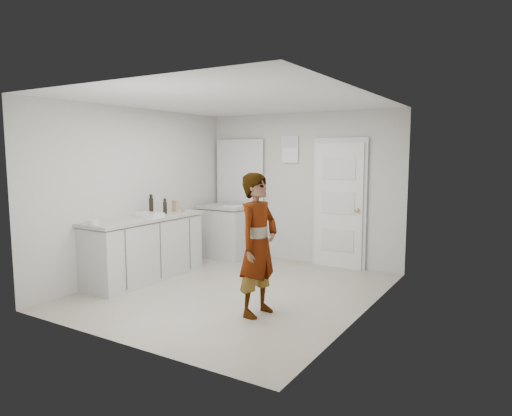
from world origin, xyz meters
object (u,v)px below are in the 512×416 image
Objects in this scene: person at (258,245)px; egg_bowl at (94,222)px; cake_mix_box at (175,206)px; oil_cruet_b at (151,204)px; spice_jar at (183,210)px; oil_cruet_a at (165,206)px; baking_dish at (149,215)px.

person reaches higher than egg_bowl.
cake_mix_box is 0.44m from oil_cruet_b.
cake_mix_box is 0.17m from spice_jar.
person reaches higher than cake_mix_box.
spice_jar is at bearing 70.59° from oil_cruet_a.
baking_dish is (0.07, -0.41, -0.08)m from oil_cruet_a.
spice_jar reaches higher than egg_bowl.
oil_cruet_b is at bearing -140.28° from oil_cruet_a.
egg_bowl is (-2.21, -0.45, 0.14)m from person.
spice_jar is at bearing 10.07° from cake_mix_box.
cake_mix_box is at bearing 68.58° from person.
cake_mix_box is 1.24× the size of egg_bowl.
oil_cruet_b reaches higher than egg_bowl.
cake_mix_box reaches higher than spice_jar.
egg_bowl is (-0.08, -1.25, -0.09)m from oil_cruet_a.
oil_cruet_a is 0.78× the size of oil_cruet_b.
oil_cruet_a is 1.25m from egg_bowl.
oil_cruet_a is (0.06, -0.30, 0.03)m from cake_mix_box.
person is 20.93× the size of spice_jar.
spice_jar is 0.32m from oil_cruet_a.
person is 2.31m from spice_jar.
baking_dish is at bearing 79.60° from egg_bowl.
oil_cruet_b reaches higher than cake_mix_box.
cake_mix_box reaches higher than egg_bowl.
person is 9.34× the size of cake_mix_box.
egg_bowl is at bearing -93.77° from oil_cruet_a.
person is at bearing -10.88° from baking_dish.
spice_jar is at bearing 87.50° from baking_dish.
oil_cruet_a reaches higher than spice_jar.
baking_dish is at bearing -92.50° from spice_jar.
person is 2.40m from oil_cruet_b.
person is at bearing -28.35° from spice_jar.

